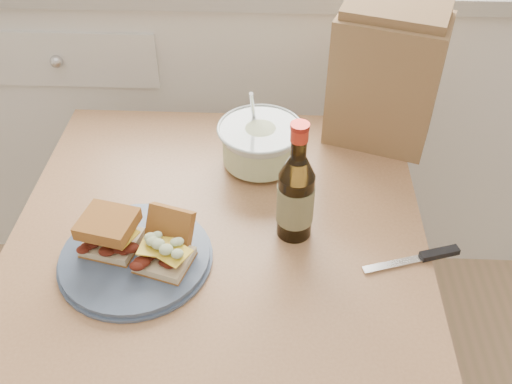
{
  "coord_description": "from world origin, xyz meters",
  "views": [
    {
      "loc": [
        0.1,
        0.01,
        1.5
      ],
      "look_at": [
        0.07,
        0.84,
        0.77
      ],
      "focal_mm": 40.0,
      "sensor_mm": 36.0,
      "label": 1
    }
  ],
  "objects_px": {
    "plate": "(136,257)",
    "coleslaw_bowl": "(260,146)",
    "beer_bottle": "(296,195)",
    "dining_table": "(221,260)",
    "paper_bag": "(385,81)"
  },
  "relations": [
    {
      "from": "plate",
      "to": "beer_bottle",
      "type": "relative_size",
      "value": 1.09
    },
    {
      "from": "dining_table",
      "to": "paper_bag",
      "type": "height_order",
      "value": "paper_bag"
    },
    {
      "from": "coleslaw_bowl",
      "to": "paper_bag",
      "type": "bearing_deg",
      "value": 23.12
    },
    {
      "from": "beer_bottle",
      "to": "paper_bag",
      "type": "distance_m",
      "value": 0.4
    },
    {
      "from": "dining_table",
      "to": "plate",
      "type": "height_order",
      "value": "plate"
    },
    {
      "from": "plate",
      "to": "beer_bottle",
      "type": "xyz_separation_m",
      "value": [
        0.3,
        0.09,
        0.09
      ]
    },
    {
      "from": "dining_table",
      "to": "coleslaw_bowl",
      "type": "xyz_separation_m",
      "value": [
        0.08,
        0.21,
        0.15
      ]
    },
    {
      "from": "dining_table",
      "to": "paper_bag",
      "type": "relative_size",
      "value": 2.72
    },
    {
      "from": "dining_table",
      "to": "plate",
      "type": "xyz_separation_m",
      "value": [
        -0.15,
        -0.1,
        0.11
      ]
    },
    {
      "from": "plate",
      "to": "paper_bag",
      "type": "height_order",
      "value": "paper_bag"
    },
    {
      "from": "beer_bottle",
      "to": "paper_bag",
      "type": "height_order",
      "value": "paper_bag"
    },
    {
      "from": "dining_table",
      "to": "beer_bottle",
      "type": "bearing_deg",
      "value": -3.27
    },
    {
      "from": "dining_table",
      "to": "plate",
      "type": "bearing_deg",
      "value": -146.01
    },
    {
      "from": "plate",
      "to": "coleslaw_bowl",
      "type": "xyz_separation_m",
      "value": [
        0.22,
        0.31,
        0.04
      ]
    },
    {
      "from": "beer_bottle",
      "to": "paper_bag",
      "type": "xyz_separation_m",
      "value": [
        0.2,
        0.34,
        0.06
      ]
    }
  ]
}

